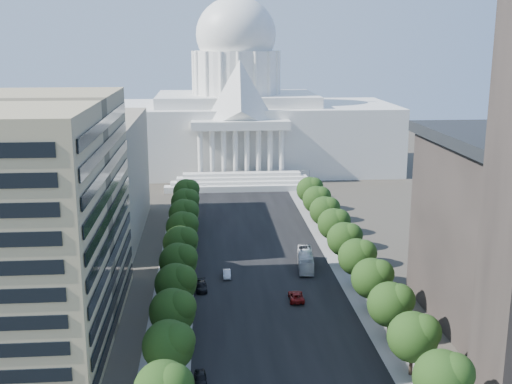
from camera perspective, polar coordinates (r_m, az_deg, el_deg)
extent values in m
cube|color=black|center=(159.57, 0.03, -4.53)|extent=(30.00, 260.00, 0.01)
cube|color=gray|center=(159.26, -6.82, -4.66)|extent=(8.00, 260.00, 0.02)
cube|color=gray|center=(162.12, 6.76, -4.33)|extent=(8.00, 260.00, 0.02)
cube|color=white|center=(249.34, -1.72, 4.95)|extent=(120.00, 50.00, 25.00)
cube|color=white|center=(247.63, -1.74, 8.27)|extent=(60.00, 40.00, 4.00)
cube|color=white|center=(221.53, -1.38, 5.98)|extent=(34.00, 8.00, 3.00)
cylinder|color=white|center=(246.93, -1.76, 10.58)|extent=(32.00, 32.00, 16.00)
ellipsoid|color=white|center=(246.64, -1.78, 13.83)|extent=(30.00, 30.00, 27.60)
cube|color=gray|center=(168.77, -16.73, 1.16)|extent=(38.00, 52.00, 30.00)
cylinder|color=#33261C|center=(97.92, -7.71, -15.85)|extent=(0.56, 0.56, 2.94)
sphere|color=black|center=(95.72, -7.80, -13.39)|extent=(7.60, 7.60, 7.60)
sphere|color=black|center=(94.46, -7.02, -12.98)|extent=(5.32, 5.32, 5.32)
cylinder|color=#33261C|center=(108.54, -7.37, -12.76)|extent=(0.56, 0.56, 2.94)
sphere|color=black|center=(106.56, -7.45, -10.49)|extent=(7.60, 7.60, 7.60)
sphere|color=black|center=(105.34, -6.76, -10.08)|extent=(5.32, 5.32, 5.32)
cylinder|color=#33261C|center=(119.42, -7.11, -10.22)|extent=(0.56, 0.56, 2.94)
sphere|color=black|center=(117.62, -7.17, -8.13)|extent=(7.60, 7.60, 7.60)
sphere|color=black|center=(116.44, -6.54, -7.73)|extent=(5.32, 5.32, 5.32)
cylinder|color=#33261C|center=(130.49, -6.88, -8.12)|extent=(0.56, 0.56, 2.94)
sphere|color=black|center=(128.85, -6.94, -6.17)|extent=(7.60, 7.60, 7.60)
sphere|color=black|center=(127.70, -6.37, -5.79)|extent=(5.32, 5.32, 5.32)
cylinder|color=#33261C|center=(141.72, -6.70, -6.34)|extent=(0.56, 0.56, 2.94)
sphere|color=black|center=(140.21, -6.75, -4.53)|extent=(7.60, 7.60, 7.60)
sphere|color=black|center=(139.09, -6.23, -4.17)|extent=(5.32, 5.32, 5.32)
cylinder|color=#33261C|center=(153.06, -6.55, -4.83)|extent=(0.56, 0.56, 2.94)
sphere|color=black|center=(151.67, -6.59, -3.14)|extent=(7.60, 7.60, 7.60)
sphere|color=black|center=(150.57, -6.11, -2.80)|extent=(5.32, 5.32, 5.32)
cylinder|color=#33261C|center=(164.50, -6.41, -3.52)|extent=(0.56, 0.56, 2.94)
sphere|color=black|center=(163.20, -6.46, -1.94)|extent=(7.60, 7.60, 7.60)
sphere|color=black|center=(162.13, -6.00, -1.62)|extent=(5.32, 5.32, 5.32)
cylinder|color=#33261C|center=(176.01, -6.30, -2.39)|extent=(0.56, 0.56, 2.94)
sphere|color=black|center=(174.80, -6.34, -0.90)|extent=(7.60, 7.60, 7.60)
sphere|color=black|center=(173.75, -5.91, -0.59)|extent=(5.32, 5.32, 5.32)
cylinder|color=#33261C|center=(187.59, -6.20, -1.39)|extent=(0.56, 0.56, 2.94)
sphere|color=black|center=(186.45, -6.23, 0.00)|extent=(7.60, 7.60, 7.60)
sphere|color=black|center=(185.41, -5.84, 0.30)|extent=(5.32, 5.32, 5.32)
sphere|color=black|center=(90.16, 16.18, -15.62)|extent=(7.60, 7.60, 7.60)
sphere|color=black|center=(89.46, 17.23, -15.11)|extent=(5.32, 5.32, 5.32)
cylinder|color=#33261C|center=(102.27, 13.60, -14.77)|extent=(0.56, 0.56, 2.94)
sphere|color=black|center=(100.17, 13.75, -12.40)|extent=(7.60, 7.60, 7.60)
sphere|color=black|center=(99.45, 14.67, -11.93)|extent=(5.32, 5.32, 5.32)
cylinder|color=#33261C|center=(112.48, 11.69, -11.96)|extent=(0.56, 0.56, 2.94)
sphere|color=black|center=(110.57, 11.81, -9.76)|extent=(7.60, 7.60, 7.60)
sphere|color=black|center=(109.83, 12.62, -9.32)|extent=(5.32, 5.32, 5.32)
cylinder|color=#33261C|center=(123.01, 10.14, -9.61)|extent=(0.56, 0.56, 2.94)
sphere|color=black|center=(121.27, 10.23, -7.56)|extent=(7.60, 7.60, 7.60)
sphere|color=black|center=(120.52, 10.96, -7.15)|extent=(5.32, 5.32, 5.32)
cylinder|color=#33261C|center=(133.79, 8.85, -7.63)|extent=(0.56, 0.56, 2.94)
sphere|color=black|center=(132.19, 8.92, -5.73)|extent=(7.60, 7.60, 7.60)
sphere|color=black|center=(131.44, 9.58, -5.34)|extent=(5.32, 5.32, 5.32)
cylinder|color=#33261C|center=(144.76, 7.76, -5.94)|extent=(0.56, 0.56, 2.94)
sphere|color=black|center=(143.28, 7.82, -4.17)|extent=(7.60, 7.60, 7.60)
sphere|color=black|center=(142.52, 8.43, -3.81)|extent=(5.32, 5.32, 5.32)
cylinder|color=#33261C|center=(155.88, 6.84, -4.49)|extent=(0.56, 0.56, 2.94)
sphere|color=black|center=(154.51, 6.89, -2.84)|extent=(7.60, 7.60, 7.60)
sphere|color=black|center=(153.75, 7.44, -2.49)|extent=(5.32, 5.32, 5.32)
cylinder|color=#33261C|center=(167.13, 6.04, -3.24)|extent=(0.56, 0.56, 2.94)
sphere|color=black|center=(165.85, 6.08, -1.68)|extent=(7.60, 7.60, 7.60)
sphere|color=black|center=(165.08, 6.59, -1.36)|extent=(5.32, 5.32, 5.32)
cylinder|color=#33261C|center=(178.47, 5.34, -2.14)|extent=(0.56, 0.56, 2.94)
sphere|color=black|center=(177.27, 5.37, -0.68)|extent=(7.60, 7.60, 7.60)
sphere|color=black|center=(176.51, 5.85, -0.37)|extent=(5.32, 5.32, 5.32)
cylinder|color=#33261C|center=(189.90, 4.73, -1.18)|extent=(0.56, 0.56, 2.94)
sphere|color=black|center=(188.77, 4.76, 0.20)|extent=(7.60, 7.60, 7.60)
sphere|color=black|center=(188.00, 5.20, 0.50)|extent=(5.32, 5.32, 5.32)
cylinder|color=gray|center=(87.76, 17.59, -14.63)|extent=(2.40, 0.14, 0.14)
sphere|color=gray|center=(87.41, 16.89, -14.77)|extent=(0.44, 0.44, 0.44)
cylinder|color=gray|center=(111.06, 13.17, -10.66)|extent=(0.18, 0.18, 9.00)
cylinder|color=gray|center=(109.06, 12.69, -8.64)|extent=(2.40, 0.14, 0.14)
sphere|color=gray|center=(108.78, 12.12, -8.73)|extent=(0.44, 0.44, 0.44)
cylinder|color=gray|center=(133.33, 9.95, -6.36)|extent=(0.18, 0.18, 9.00)
cylinder|color=gray|center=(131.66, 9.52, -4.62)|extent=(2.40, 0.14, 0.14)
sphere|color=gray|center=(131.43, 9.05, -4.68)|extent=(0.44, 0.44, 0.44)
cylinder|color=gray|center=(156.43, 7.70, -3.30)|extent=(0.18, 0.18, 9.00)
cylinder|color=gray|center=(155.01, 7.31, -1.79)|extent=(2.40, 0.14, 0.14)
sphere|color=gray|center=(154.81, 6.91, -1.83)|extent=(0.44, 0.44, 0.44)
cylinder|color=gray|center=(180.03, 6.04, -1.02)|extent=(0.18, 0.18, 9.00)
cylinder|color=gray|center=(178.80, 5.69, 0.30)|extent=(2.40, 0.14, 0.14)
sphere|color=gray|center=(178.63, 5.35, 0.27)|extent=(0.44, 0.44, 0.44)
cylinder|color=gray|center=(203.97, 4.77, 0.72)|extent=(0.18, 0.18, 9.00)
cylinder|color=gray|center=(202.88, 4.46, 1.90)|extent=(2.40, 0.14, 0.14)
sphere|color=gray|center=(202.73, 4.15, 1.87)|extent=(0.44, 0.44, 0.44)
imported|color=black|center=(98.10, -4.96, -16.18)|extent=(2.08, 4.61, 1.54)
imported|color=#9D9FA4|center=(136.95, -2.61, -7.29)|extent=(1.63, 4.61, 1.52)
imported|color=#690C0B|center=(125.60, 3.59, -9.24)|extent=(2.90, 6.01, 1.65)
imported|color=black|center=(130.57, -4.88, -8.37)|extent=(2.51, 5.65, 1.61)
imported|color=silver|center=(142.38, 4.42, -6.04)|extent=(4.45, 13.31, 3.64)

